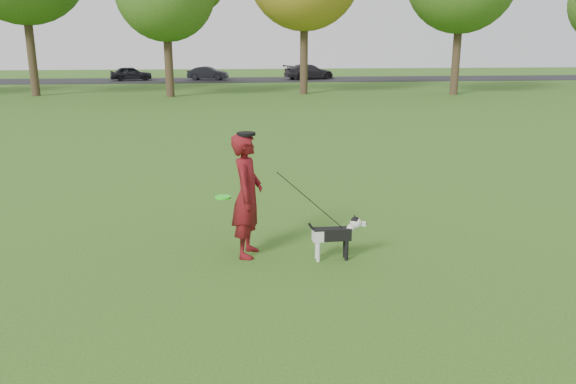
{
  "coord_description": "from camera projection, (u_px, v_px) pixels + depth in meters",
  "views": [
    {
      "loc": [
        -0.86,
        -8.18,
        3.1
      ],
      "look_at": [
        0.03,
        -0.2,
        0.95
      ],
      "focal_mm": 35.0,
      "sensor_mm": 36.0,
      "label": 1
    }
  ],
  "objects": [
    {
      "name": "man",
      "position": [
        247.0,
        196.0,
        8.22
      ],
      "size": [
        0.59,
        0.76,
        1.85
      ],
      "primitive_type": "imported",
      "rotation": [
        0.0,
        0.0,
        1.34
      ],
      "color": "#5C0D0D",
      "rests_on": "ground"
    },
    {
      "name": "ground",
      "position": [
        284.0,
        248.0,
        8.75
      ],
      "size": [
        120.0,
        120.0,
        0.0
      ],
      "primitive_type": "plane",
      "color": "#285116",
      "rests_on": "ground"
    },
    {
      "name": "car_mid",
      "position": [
        208.0,
        73.0,
        46.76
      ],
      "size": [
        3.49,
        1.84,
        1.09
      ],
      "primitive_type": "imported",
      "rotation": [
        0.0,
        0.0,
        1.35
      ],
      "color": "black",
      "rests_on": "road"
    },
    {
      "name": "car_left",
      "position": [
        131.0,
        73.0,
        46.08
      ],
      "size": [
        3.56,
        2.06,
        1.14
      ],
      "primitive_type": "imported",
      "rotation": [
        0.0,
        0.0,
        1.8
      ],
      "color": "black",
      "rests_on": "road"
    },
    {
      "name": "man_held_items",
      "position": [
        310.0,
        200.0,
        8.15
      ],
      "size": [
        1.87,
        0.46,
        1.41
      ],
      "color": "#28F01E",
      "rests_on": "ground"
    },
    {
      "name": "dog",
      "position": [
        337.0,
        233.0,
        8.18
      ],
      "size": [
        0.88,
        0.18,
        0.67
      ],
      "color": "black",
      "rests_on": "ground"
    },
    {
      "name": "road",
      "position": [
        234.0,
        80.0,
        47.14
      ],
      "size": [
        120.0,
        7.0,
        0.02
      ],
      "primitive_type": "cube",
      "color": "black",
      "rests_on": "ground"
    },
    {
      "name": "car_right",
      "position": [
        309.0,
        72.0,
        47.66
      ],
      "size": [
        4.65,
        3.03,
        1.25
      ],
      "primitive_type": "imported",
      "rotation": [
        0.0,
        0.0,
        1.89
      ],
      "color": "black",
      "rests_on": "road"
    }
  ]
}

